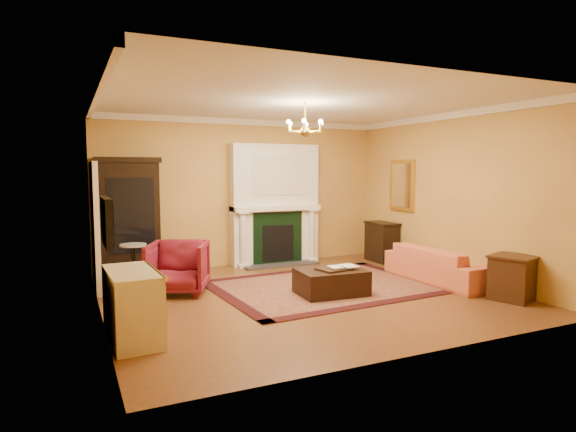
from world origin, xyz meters
TOP-DOWN VIEW (x-y plane):
  - floor at (0.00, 0.00)m, footprint 6.00×5.50m
  - ceiling at (0.00, 0.00)m, footprint 6.00×5.50m
  - wall_back at (0.00, 2.76)m, footprint 6.00×0.02m
  - wall_front at (0.00, -2.76)m, footprint 6.00×0.02m
  - wall_left at (-3.01, 0.00)m, footprint 0.02×5.50m
  - wall_right at (3.01, 0.00)m, footprint 0.02×5.50m
  - fireplace at (0.60, 2.57)m, footprint 1.90×0.70m
  - crown_molding at (0.00, 0.96)m, footprint 6.00×5.50m
  - doorway at (-2.95, 1.70)m, footprint 0.08×1.05m
  - tv_panel at (-2.95, -0.60)m, footprint 0.09×0.95m
  - gilt_mirror at (2.97, 1.40)m, footprint 0.06×0.76m
  - chandelier at (-0.00, 0.00)m, footprint 0.63×0.55m
  - oriental_rug at (0.56, 0.32)m, footprint 3.81×2.95m
  - china_cabinet at (-2.34, 2.49)m, footprint 1.07×0.53m
  - wingback_armchair at (-1.80, 0.93)m, footprint 1.15×1.12m
  - pedestal_table at (-2.41, 1.45)m, footprint 0.42×0.42m
  - commode at (-2.73, -1.01)m, footprint 0.57×1.12m
  - coral_sofa at (2.57, -0.22)m, footprint 0.64×2.13m
  - end_table at (2.72, -1.61)m, footprint 0.71×0.71m
  - console_table at (2.78, 1.81)m, footprint 0.45×0.75m
  - leather_ottoman at (0.37, -0.19)m, footprint 1.09×0.82m
  - ottoman_tray at (0.40, -0.24)m, footprint 0.56×0.47m
  - book_a at (0.32, -0.24)m, footprint 0.19×0.05m
  - book_b at (0.55, -0.25)m, footprint 0.22×0.03m
  - topiary_left at (-0.16, 2.53)m, footprint 0.15×0.15m
  - topiary_right at (1.21, 2.53)m, footprint 0.17×0.17m

SIDE VIEW (x-z plane):
  - floor at x=0.00m, z-range -0.02..0.00m
  - oriental_rug at x=0.56m, z-range 0.00..0.01m
  - leather_ottoman at x=0.37m, z-range 0.02..0.40m
  - end_table at x=2.72m, z-range 0.00..0.65m
  - commode at x=-2.73m, z-range 0.00..0.82m
  - console_table at x=2.78m, z-range 0.00..0.82m
  - coral_sofa at x=2.57m, z-range 0.00..0.83m
  - ottoman_tray at x=0.40m, z-range 0.40..0.43m
  - pedestal_table at x=-2.41m, z-range 0.06..0.82m
  - wingback_armchair at x=-1.80m, z-range 0.00..0.91m
  - book_a at x=0.32m, z-range 0.43..0.69m
  - book_b at x=0.55m, z-range 0.43..0.74m
  - doorway at x=-2.95m, z-range 0.00..2.10m
  - china_cabinet at x=-2.34m, z-range 0.00..2.10m
  - fireplace at x=0.60m, z-range -0.06..2.44m
  - tv_panel at x=-2.95m, z-range 1.06..1.64m
  - topiary_left at x=-0.16m, z-range 1.25..1.66m
  - topiary_right at x=1.21m, z-range 1.25..1.70m
  - wall_back at x=0.00m, z-range 0.00..3.00m
  - wall_front at x=0.00m, z-range 0.00..3.00m
  - wall_left at x=-3.01m, z-range 0.00..3.00m
  - wall_right at x=3.01m, z-range 0.00..3.00m
  - gilt_mirror at x=2.97m, z-range 1.12..2.17m
  - chandelier at x=0.00m, z-range 2.34..2.87m
  - crown_molding at x=0.00m, z-range 2.88..3.00m
  - ceiling at x=0.00m, z-range 3.00..3.02m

